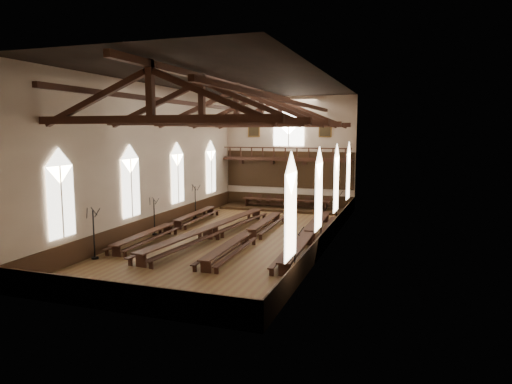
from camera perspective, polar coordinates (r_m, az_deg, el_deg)
ground at (r=29.90m, az=-2.38°, el=-5.75°), size 26.00×26.00×0.00m
room_walls at (r=29.10m, az=-2.45°, el=6.73°), size 26.00×26.00×26.00m
wainscot_band at (r=29.77m, az=-2.38°, el=-4.63°), size 12.00×26.00×1.20m
side_windows at (r=29.26m, az=-2.42°, el=1.40°), size 11.85×19.80×4.50m
end_window at (r=41.38m, az=4.11°, el=8.03°), size 2.80×0.12×3.80m
minstrels_gallery at (r=41.25m, az=3.98°, el=3.42°), size 11.80×1.24×3.70m
portraits at (r=41.38m, az=4.10°, el=7.86°), size 7.75×0.09×1.45m
roof_trusses at (r=29.12m, az=-2.47°, el=10.18°), size 11.70×25.70×2.80m
refectory_row_a at (r=32.08m, az=-10.39°, el=-4.02°), size 1.57×13.92×0.70m
refectory_row_b at (r=29.84m, az=-5.60°, el=-4.66°), size 2.36×14.97×0.80m
refectory_row_c at (r=28.73m, az=-0.95°, el=-5.25°), size 1.57×13.96×0.70m
refectory_row_d at (r=28.57m, az=6.66°, el=-5.29°), size 1.82×14.49×0.75m
dais at (r=40.47m, az=3.68°, el=-2.10°), size 11.40×2.86×0.19m
high_table at (r=40.35m, az=3.68°, el=-1.10°), size 7.79×0.98×0.73m
high_chairs at (r=41.09m, az=3.96°, el=-1.07°), size 7.64×0.44×0.97m
candelabrum_left_near at (r=26.38m, az=-19.56°, el=-6.08°), size 0.78×0.87×2.84m
candelabrum_left_mid at (r=31.30m, az=-12.58°, el=-3.87°), size 0.72×0.78×2.55m
candelabrum_left_far at (r=36.56m, az=-7.58°, el=-2.02°), size 0.80×0.82×2.74m
candelabrum_right_near at (r=21.82m, az=4.87°, el=-8.75°), size 0.72×0.77×2.52m
candelabrum_right_mid at (r=28.03m, az=8.13°, el=-5.13°), size 0.74×0.74×2.50m
candelabrum_right_far at (r=33.71m, az=10.01°, el=-2.92°), size 0.75×0.82×2.67m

